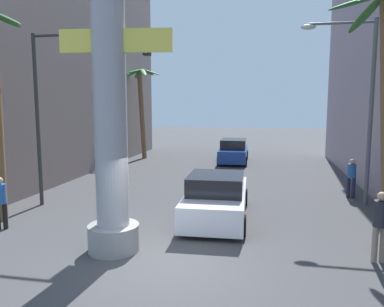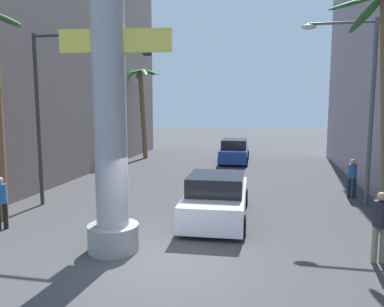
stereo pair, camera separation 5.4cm
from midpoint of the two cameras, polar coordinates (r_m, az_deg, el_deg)
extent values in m
plane|color=#424244|center=(18.82, 4.11, -4.35)|extent=(92.06, 92.06, 0.00)
cube|color=slate|center=(24.35, -22.53, 13.37)|extent=(7.28, 21.93, 13.19)
cylinder|color=#9E9EA3|center=(9.75, -12.36, 10.31)|extent=(0.84, 0.84, 8.70)
cylinder|color=gray|center=(10.34, -11.73, -12.41)|extent=(1.34, 1.34, 0.70)
cube|color=#F2E04C|center=(9.79, -11.41, 16.48)|extent=(2.81, 0.49, 0.56)
cylinder|color=#59595E|center=(15.61, 25.76, 5.45)|extent=(0.16, 0.16, 6.99)
cylinder|color=#59595E|center=(15.64, 22.03, 17.98)|extent=(2.39, 0.10, 0.10)
ellipsoid|color=beige|center=(15.47, 17.45, 17.92)|extent=(0.56, 0.28, 0.20)
cylinder|color=#333333|center=(15.28, -22.29, 4.55)|extent=(0.14, 0.14, 6.43)
cylinder|color=#333333|center=(14.24, -13.95, 17.31)|extent=(5.10, 0.10, 0.10)
cube|color=black|center=(13.52, -6.74, 16.07)|extent=(0.24, 0.24, 0.70)
sphere|color=red|center=(13.43, -6.93, 17.08)|extent=(0.14, 0.14, 0.14)
sphere|color=yellow|center=(13.40, -6.92, 16.15)|extent=(0.14, 0.14, 0.14)
sphere|color=green|center=(13.37, -6.90, 15.22)|extent=(0.14, 0.14, 0.14)
cylinder|color=black|center=(14.73, 1.01, -6.37)|extent=(0.24, 0.65, 0.64)
cylinder|color=black|center=(14.59, 8.16, -6.58)|extent=(0.24, 0.65, 0.64)
cylinder|color=black|center=(11.46, -1.50, -10.43)|extent=(0.24, 0.65, 0.64)
cylinder|color=black|center=(11.28, 7.79, -10.79)|extent=(0.24, 0.65, 0.64)
cube|color=silver|center=(12.91, 3.94, -7.28)|extent=(2.09, 4.99, 0.80)
cube|color=black|center=(12.39, 3.81, -4.57)|extent=(1.84, 2.13, 0.60)
cylinder|color=black|center=(26.91, 4.94, -0.12)|extent=(0.24, 0.65, 0.64)
cylinder|color=black|center=(26.83, 8.49, -0.20)|extent=(0.24, 0.65, 0.64)
cylinder|color=black|center=(23.88, 4.30, -1.07)|extent=(0.24, 0.65, 0.64)
cylinder|color=black|center=(23.78, 8.31, -1.16)|extent=(0.24, 0.65, 0.64)
cube|color=navy|center=(25.30, 6.53, -0.07)|extent=(1.87, 4.44, 0.80)
cube|color=black|center=(25.22, 6.55, 1.51)|extent=(1.68, 2.46, 0.60)
ellipsoid|color=#32652D|center=(13.83, -26.61, 18.07)|extent=(1.19, 0.50, 0.58)
ellipsoid|color=#26762D|center=(14.40, -26.55, 17.80)|extent=(0.83, 1.23, 0.44)
ellipsoid|color=#2E6A2D|center=(13.60, 25.23, 18.76)|extent=(1.08, 1.57, 1.02)
ellipsoid|color=#24712D|center=(12.67, 24.15, 20.41)|extent=(1.79, 0.59, 0.58)
cylinder|color=brown|center=(27.14, -7.43, 5.84)|extent=(0.58, 0.46, 6.25)
ellipsoid|color=#20722D|center=(26.98, -6.12, 12.23)|extent=(1.31, 0.55, 0.51)
ellipsoid|color=#275E2D|center=(27.55, -6.53, 12.16)|extent=(0.89, 1.31, 0.44)
ellipsoid|color=#30732D|center=(27.68, -7.97, 11.94)|extent=(1.04, 1.16, 0.70)
ellipsoid|color=#24752D|center=(27.40, -8.70, 12.03)|extent=(1.28, 0.57, 0.62)
ellipsoid|color=#23722D|center=(26.72, -8.66, 12.27)|extent=(1.05, 1.24, 0.45)
ellipsoid|color=#266E2D|center=(26.45, -7.22, 12.20)|extent=(0.92, 1.24, 0.66)
cylinder|color=black|center=(13.11, -26.44, -8.49)|extent=(0.14, 0.14, 0.82)
cylinder|color=#2659A5|center=(12.94, -27.06, -5.48)|extent=(0.48, 0.48, 0.60)
sphere|color=tan|center=(12.86, -27.17, -3.69)|extent=(0.22, 0.22, 0.22)
cylinder|color=#1E233F|center=(16.91, 22.89, -4.81)|extent=(0.14, 0.14, 0.85)
cylinder|color=#1E233F|center=(16.90, 23.57, -4.85)|extent=(0.14, 0.14, 0.85)
cylinder|color=#2659A5|center=(16.78, 23.35, -2.47)|extent=(0.41, 0.41, 0.57)
sphere|color=tan|center=(16.72, 23.42, -1.14)|extent=(0.22, 0.22, 0.22)
cylinder|color=gray|center=(10.38, 26.20, -12.37)|extent=(0.14, 0.14, 0.90)
cylinder|color=gray|center=(10.47, 27.19, -12.25)|extent=(0.14, 0.14, 0.90)
cylinder|color=#26262D|center=(10.20, 26.95, -8.22)|extent=(0.41, 0.41, 0.64)
sphere|color=tan|center=(10.10, 27.09, -5.87)|extent=(0.22, 0.22, 0.22)
camera|label=1|loc=(0.03, -89.87, 0.02)|focal=35.00mm
camera|label=2|loc=(0.03, 90.13, -0.02)|focal=35.00mm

